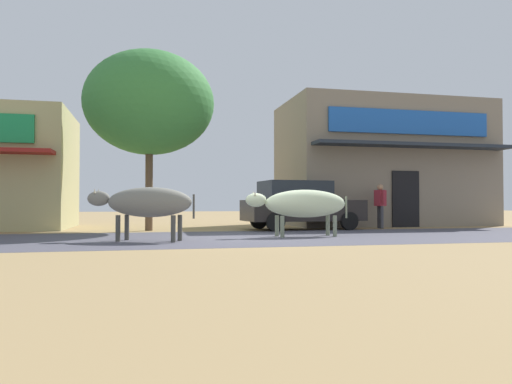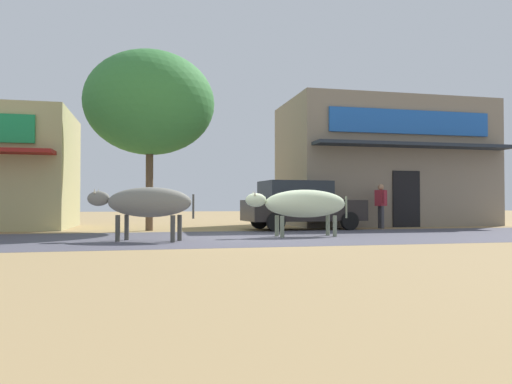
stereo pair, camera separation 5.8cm
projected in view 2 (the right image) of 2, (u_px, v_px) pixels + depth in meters
name	position (u px, v px, depth m)	size (l,w,h in m)	color
ground	(241.00, 238.00, 12.65)	(80.00, 80.00, 0.00)	#A28456
asphalt_road	(241.00, 238.00, 12.65)	(72.00, 5.70, 0.00)	#4C4B57
storefront_right_club	(383.00, 164.00, 20.43)	(8.15, 5.38, 5.04)	gray
roadside_tree	(150.00, 103.00, 15.93)	(4.21, 4.21, 5.85)	brown
parked_hatchback_car	(301.00, 205.00, 16.55)	(4.11, 2.15, 1.64)	black
cow_near_brown	(147.00, 203.00, 11.48)	(2.58, 1.42, 1.27)	slate
cow_far_dark	(304.00, 204.00, 13.08)	(2.86, 0.75, 1.26)	beige
pedestrian_by_shop	(381.00, 202.00, 17.26)	(0.48, 0.61, 1.57)	#3F3F47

